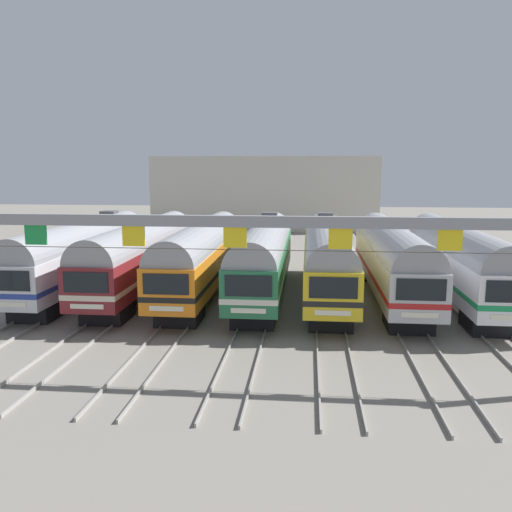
% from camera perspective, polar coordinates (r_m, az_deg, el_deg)
% --- Properties ---
extents(ground_plane, '(160.00, 160.00, 0.00)m').
position_cam_1_polar(ground_plane, '(34.94, 0.84, -4.29)').
color(ground_plane, gray).
extents(track_bed, '(25.70, 70.00, 0.15)m').
position_cam_1_polar(track_bed, '(51.55, 2.41, 0.29)').
color(track_bed, gray).
rests_on(track_bed, ground).
extents(commuter_train_silver, '(2.88, 18.06, 5.05)m').
position_cam_1_polar(commuter_train_silver, '(37.38, -17.97, 0.36)').
color(commuter_train_silver, silver).
rests_on(commuter_train_silver, ground).
extents(commuter_train_maroon, '(2.88, 18.06, 4.77)m').
position_cam_1_polar(commuter_train_maroon, '(35.96, -12.07, 0.27)').
color(commuter_train_maroon, maroon).
rests_on(commuter_train_maroon, ground).
extents(commuter_train_orange, '(2.88, 18.06, 4.77)m').
position_cam_1_polar(commuter_train_orange, '(34.95, -5.76, 0.17)').
color(commuter_train_orange, orange).
rests_on(commuter_train_orange, ground).
extents(commuter_train_green, '(2.88, 18.06, 5.05)m').
position_cam_1_polar(commuter_train_green, '(34.39, 0.85, 0.07)').
color(commuter_train_green, '#236B42').
rests_on(commuter_train_green, ground).
extents(commuter_train_yellow, '(2.88, 18.06, 5.05)m').
position_cam_1_polar(commuter_train_yellow, '(34.30, 7.58, -0.04)').
color(commuter_train_yellow, gold).
rests_on(commuter_train_yellow, ground).
extents(commuter_train_stainless, '(2.88, 18.06, 4.77)m').
position_cam_1_polar(commuter_train_stainless, '(34.68, 14.25, -0.15)').
color(commuter_train_stainless, '#B2B5BA').
rests_on(commuter_train_stainless, ground).
extents(commuter_train_white, '(2.88, 18.06, 4.77)m').
position_cam_1_polar(commuter_train_white, '(35.51, 20.70, -0.25)').
color(commuter_train_white, white).
rests_on(commuter_train_white, ground).
extents(catenary_gantry, '(29.44, 0.44, 6.97)m').
position_cam_1_polar(catenary_gantry, '(20.71, -2.24, 1.44)').
color(catenary_gantry, gray).
rests_on(catenary_gantry, ground).
extents(maintenance_building, '(29.62, 10.00, 9.64)m').
position_cam_1_polar(maintenance_building, '(73.76, 1.05, 6.78)').
color(maintenance_building, beige).
rests_on(maintenance_building, ground).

